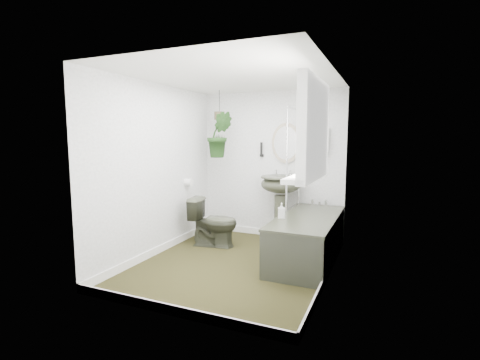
% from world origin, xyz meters
% --- Properties ---
extents(floor, '(2.30, 2.80, 0.02)m').
position_xyz_m(floor, '(0.00, 0.00, -0.01)').
color(floor, black).
rests_on(floor, ground).
extents(ceiling, '(2.30, 2.80, 0.02)m').
position_xyz_m(ceiling, '(0.00, 0.00, 2.31)').
color(ceiling, white).
rests_on(ceiling, ground).
extents(wall_back, '(2.30, 0.02, 2.30)m').
position_xyz_m(wall_back, '(0.00, 1.41, 1.15)').
color(wall_back, white).
rests_on(wall_back, ground).
extents(wall_front, '(2.30, 0.02, 2.30)m').
position_xyz_m(wall_front, '(0.00, -1.41, 1.15)').
color(wall_front, white).
rests_on(wall_front, ground).
extents(wall_left, '(0.02, 2.80, 2.30)m').
position_xyz_m(wall_left, '(-1.16, 0.00, 1.15)').
color(wall_left, white).
rests_on(wall_left, ground).
extents(wall_right, '(0.02, 2.80, 2.30)m').
position_xyz_m(wall_right, '(1.16, 0.00, 1.15)').
color(wall_right, white).
rests_on(wall_right, ground).
extents(skirting, '(2.30, 2.80, 0.10)m').
position_xyz_m(skirting, '(0.00, 0.00, 0.05)').
color(skirting, white).
rests_on(skirting, floor).
extents(bathtub, '(0.72, 1.72, 0.58)m').
position_xyz_m(bathtub, '(0.80, 0.50, 0.29)').
color(bathtub, '#373A2C').
rests_on(bathtub, floor).
extents(bath_screen, '(0.04, 0.72, 1.40)m').
position_xyz_m(bath_screen, '(0.47, 0.99, 1.28)').
color(bath_screen, silver).
rests_on(bath_screen, bathtub).
extents(shower_box, '(0.20, 0.10, 0.35)m').
position_xyz_m(shower_box, '(0.80, 1.34, 1.55)').
color(shower_box, white).
rests_on(shower_box, wall_back).
extents(oval_mirror, '(0.46, 0.03, 0.62)m').
position_xyz_m(oval_mirror, '(0.25, 1.37, 1.50)').
color(oval_mirror, tan).
rests_on(oval_mirror, wall_back).
extents(wall_sconce, '(0.04, 0.04, 0.22)m').
position_xyz_m(wall_sconce, '(-0.15, 1.36, 1.40)').
color(wall_sconce, black).
rests_on(wall_sconce, wall_back).
extents(toilet_roll_holder, '(0.11, 0.11, 0.11)m').
position_xyz_m(toilet_roll_holder, '(-1.10, 0.70, 0.90)').
color(toilet_roll_holder, white).
rests_on(toilet_roll_holder, wall_left).
extents(window_recess, '(0.08, 1.00, 0.90)m').
position_xyz_m(window_recess, '(1.09, -0.70, 1.65)').
color(window_recess, white).
rests_on(window_recess, wall_right).
extents(window_sill, '(0.18, 1.00, 0.04)m').
position_xyz_m(window_sill, '(1.02, -0.70, 1.23)').
color(window_sill, white).
rests_on(window_sill, wall_right).
extents(window_blinds, '(0.01, 0.86, 0.76)m').
position_xyz_m(window_blinds, '(1.04, -0.70, 1.65)').
color(window_blinds, white).
rests_on(window_blinds, wall_right).
extents(toilet, '(0.75, 0.49, 0.71)m').
position_xyz_m(toilet, '(-0.60, 0.57, 0.35)').
color(toilet, '#373A2C').
rests_on(toilet, floor).
extents(pedestal_sink, '(0.70, 0.64, 1.02)m').
position_xyz_m(pedestal_sink, '(0.25, 1.12, 0.51)').
color(pedestal_sink, '#373A2C').
rests_on(pedestal_sink, floor).
extents(sill_plant, '(0.28, 0.27, 0.25)m').
position_xyz_m(sill_plant, '(0.99, -0.40, 1.38)').
color(sill_plant, black).
rests_on(sill_plant, window_sill).
extents(hanging_plant, '(0.48, 0.45, 0.70)m').
position_xyz_m(hanging_plant, '(-0.70, 0.98, 1.63)').
color(hanging_plant, black).
rests_on(hanging_plant, ceiling).
extents(soap_bottle, '(0.11, 0.11, 0.19)m').
position_xyz_m(soap_bottle, '(0.51, 0.28, 0.67)').
color(soap_bottle, black).
rests_on(soap_bottle, bathtub).
extents(hanging_pot, '(0.16, 0.16, 0.12)m').
position_xyz_m(hanging_pot, '(-0.70, 0.98, 1.92)').
color(hanging_pot, '#3E3522').
rests_on(hanging_pot, ceiling).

